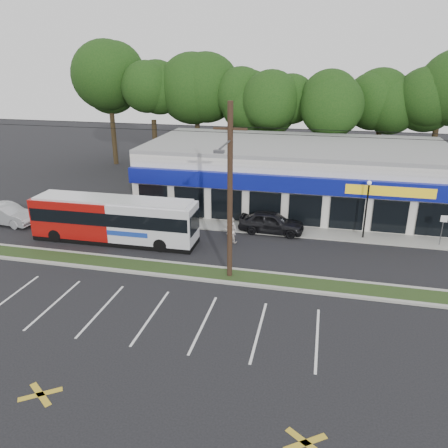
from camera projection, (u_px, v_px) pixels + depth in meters
ground at (175, 279)px, 25.34m from camera, size 120.00×120.00×0.00m
grass_strip at (181, 271)px, 26.23m from camera, size 40.00×1.60×0.12m
curb_south at (176, 277)px, 25.45m from camera, size 40.00×0.25×0.14m
curb_north at (185, 264)px, 27.00m from camera, size 40.00×0.25×0.14m
sidewalk at (279, 230)px, 32.47m from camera, size 32.00×2.20×0.10m
strip_mall at (295, 174)px, 37.73m from camera, size 25.00×12.55×5.30m
utility_pole at (227, 188)px, 23.66m from camera, size 50.00×2.77×10.00m
lamp_post at (367, 203)px, 30.09m from camera, size 0.30×0.30×4.25m
sign_post at (443, 225)px, 29.23m from camera, size 0.45×0.10×2.23m
tree_line at (291, 95)px, 45.18m from camera, size 46.76×6.76×11.83m
metrobus at (114, 219)px, 30.09m from camera, size 11.59×2.59×3.11m
car_dark at (271, 222)px, 31.85m from camera, size 4.81×2.12×1.61m
car_silver at (7, 214)px, 33.54m from camera, size 4.95×2.24×1.57m
pedestrian_a at (231, 230)px, 30.04m from camera, size 0.73×0.52×1.92m
pedestrian_b at (231, 230)px, 30.06m from camera, size 0.89×0.70×1.79m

